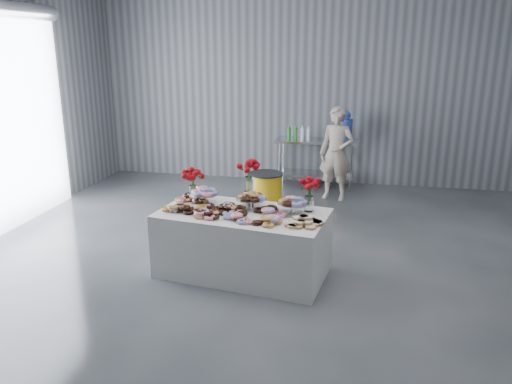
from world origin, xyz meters
TOP-DOWN VIEW (x-y plane):
  - ground at (0.00, 0.00)m, footprint 9.00×9.00m
  - room_walls at (-0.27, 0.07)m, footprint 8.04×9.04m
  - display_table at (-0.29, 0.22)m, footprint 2.02×1.26m
  - prep_table at (0.21, 4.10)m, footprint 1.50×0.60m
  - donut_mounds at (-0.29, 0.17)m, footprint 1.90×1.05m
  - cake_stand_left at (-0.81, 0.44)m, footprint 0.36×0.36m
  - cake_stand_mid at (-0.22, 0.36)m, footprint 0.36×0.36m
  - cake_stand_right at (0.27, 0.29)m, footprint 0.36×0.36m
  - danish_pile at (0.43, -0.04)m, footprint 0.48×0.48m
  - bouquet_left at (-1.00, 0.57)m, footprint 0.26×0.26m
  - bouquet_right at (0.44, 0.41)m, footprint 0.26×0.26m
  - bouquet_center at (-0.29, 0.57)m, footprint 0.26×0.26m
  - water_jug at (0.71, 4.10)m, footprint 0.28×0.28m
  - drink_bottles at (-0.11, 4.00)m, footprint 0.54×0.08m
  - person at (0.61, 3.41)m, footprint 0.66×0.51m
  - trash_barrel at (-0.40, 2.28)m, footprint 0.54×0.54m

SIDE VIEW (x-z plane):
  - ground at x=0.00m, z-range 0.00..0.00m
  - trash_barrel at x=-0.40m, z-range 0.00..0.69m
  - display_table at x=-0.29m, z-range 0.00..0.75m
  - prep_table at x=0.21m, z-range 0.17..1.07m
  - donut_mounds at x=-0.29m, z-range 0.75..0.84m
  - person at x=0.61m, z-range 0.00..1.60m
  - danish_pile at x=0.43m, z-range 0.75..0.86m
  - cake_stand_left at x=-0.81m, z-range 0.80..0.98m
  - cake_stand_mid at x=-0.22m, z-range 0.80..0.98m
  - cake_stand_right at x=0.27m, z-range 0.80..0.98m
  - drink_bottles at x=-0.11m, z-range 0.90..1.17m
  - bouquet_left at x=-1.00m, z-range 0.84..1.26m
  - bouquet_right at x=0.44m, z-range 0.84..1.26m
  - bouquet_center at x=-0.29m, z-range 0.84..1.41m
  - water_jug at x=0.71m, z-range 0.87..1.43m
  - room_walls at x=-0.27m, z-range 0.63..4.65m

